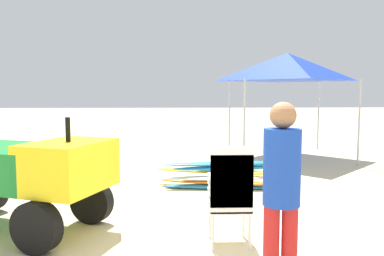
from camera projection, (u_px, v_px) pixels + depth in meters
The scene contains 5 objects.
utility_cart at pixel (17, 171), 5.12m from camera, with size 2.81×2.04×1.50m.
stacked_plastic_chairs at pixel (230, 188), 4.55m from camera, with size 0.48×0.48×1.20m.
surfboard_pile at pixel (222, 175), 7.47m from camera, with size 2.70×0.95×0.48m.
lifeguard_far_right at pixel (281, 187), 3.39m from camera, with size 0.32×0.32×1.72m.
popup_canopy at pixel (287, 67), 10.78m from camera, with size 2.85×2.85×2.86m.
Camera 1 is at (-0.52, -3.87, 1.81)m, focal length 36.97 mm.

